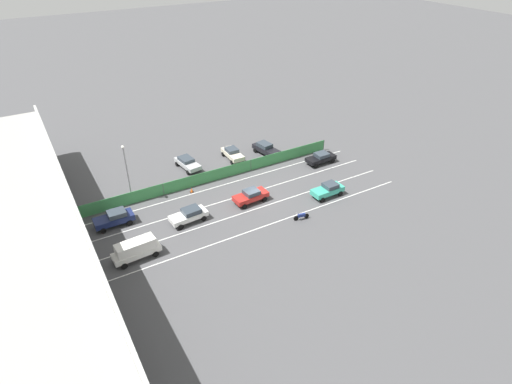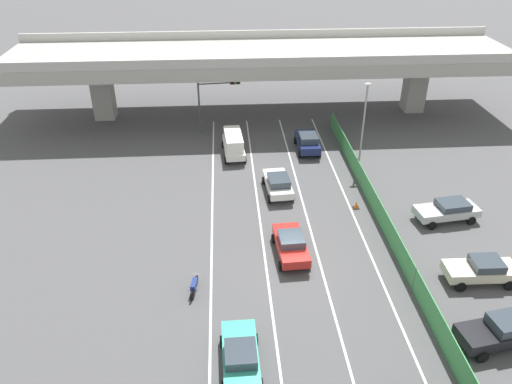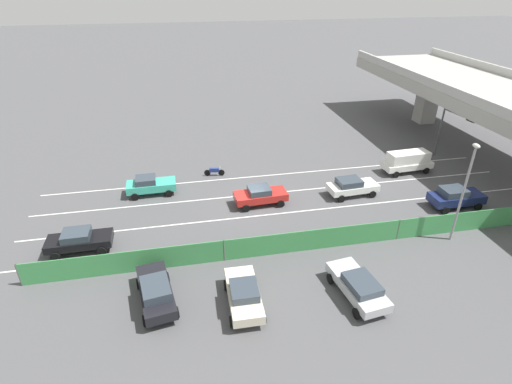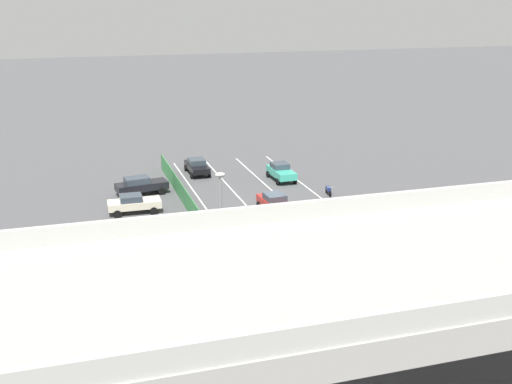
% 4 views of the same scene
% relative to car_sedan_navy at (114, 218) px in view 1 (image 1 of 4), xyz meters
% --- Properties ---
extents(ground_plane, '(300.00, 300.00, 0.00)m').
position_rel_car_sedan_navy_xyz_m(ground_plane, '(-3.54, -16.40, -0.95)').
color(ground_plane, '#4C4C4F').
extents(lane_line_left_edge, '(0.14, 42.12, 0.01)m').
position_rel_car_sedan_navy_xyz_m(lane_line_left_edge, '(-8.82, -13.34, -0.95)').
color(lane_line_left_edge, silver).
rests_on(lane_line_left_edge, ground).
extents(lane_line_mid_left, '(0.14, 42.12, 0.01)m').
position_rel_car_sedan_navy_xyz_m(lane_line_mid_left, '(-5.30, -13.34, -0.95)').
color(lane_line_mid_left, silver).
rests_on(lane_line_mid_left, ground).
extents(lane_line_mid_right, '(0.14, 42.12, 0.01)m').
position_rel_car_sedan_navy_xyz_m(lane_line_mid_right, '(-1.78, -13.34, -0.95)').
color(lane_line_mid_right, silver).
rests_on(lane_line_mid_right, ground).
extents(lane_line_right_edge, '(0.14, 42.12, 0.01)m').
position_rel_car_sedan_navy_xyz_m(lane_line_right_edge, '(1.73, -13.34, -0.95)').
color(lane_line_right_edge, silver).
rests_on(lane_line_right_edge, ground).
extents(elevated_overpass, '(52.67, 11.80, 7.72)m').
position_rel_car_sedan_navy_xyz_m(elevated_overpass, '(-3.54, 9.72, 5.08)').
color(elevated_overpass, '#A09E99').
rests_on(elevated_overpass, ground).
extents(green_fence, '(0.10, 38.22, 1.65)m').
position_rel_car_sedan_navy_xyz_m(green_fence, '(3.35, -13.34, -0.13)').
color(green_fence, '#3D8E4C').
rests_on(green_fence, ground).
extents(car_sedan_navy, '(2.05, 4.41, 1.74)m').
position_rel_car_sedan_navy_xyz_m(car_sedan_navy, '(0.00, 0.00, 0.00)').
color(car_sedan_navy, navy).
rests_on(car_sedan_navy, ground).
extents(car_taxi_teal, '(2.05, 4.24, 1.65)m').
position_rel_car_sedan_navy_xyz_m(car_taxi_teal, '(-7.26, -24.82, -0.05)').
color(car_taxi_teal, teal).
rests_on(car_taxi_teal, ground).
extents(car_sedan_white, '(2.28, 4.45, 1.58)m').
position_rel_car_sedan_navy_xyz_m(car_sedan_white, '(-3.57, -7.60, -0.07)').
color(car_sedan_white, white).
rests_on(car_sedan_white, ground).
extents(car_van_white, '(2.17, 4.96, 2.09)m').
position_rel_car_sedan_navy_xyz_m(car_van_white, '(-6.91, -0.42, 0.25)').
color(car_van_white, silver).
rests_on(car_van_white, ground).
extents(car_sedan_red, '(2.23, 4.46, 1.61)m').
position_rel_car_sedan_navy_xyz_m(car_sedan_red, '(-3.59, -15.75, -0.07)').
color(car_sedan_red, red).
rests_on(car_sedan_red, ground).
extents(car_sedan_black, '(2.05, 4.40, 1.56)m').
position_rel_car_sedan_navy_xyz_m(car_sedan_black, '(0.18, -29.45, -0.09)').
color(car_sedan_black, black).
rests_on(car_sedan_black, ground).
extents(motorcycle, '(0.60, 1.94, 0.93)m').
position_rel_car_sedan_navy_xyz_m(motorcycle, '(-9.81, -18.95, -0.49)').
color(motorcycle, black).
rests_on(motorcycle, ground).
extents(parked_sedan_dark, '(4.88, 2.56, 1.68)m').
position_rel_car_sedan_navy_xyz_m(parked_sedan_dark, '(6.55, -24.09, -0.02)').
color(parked_sedan_dark, black).
rests_on(parked_sedan_dark, ground).
extents(parked_sedan_cream, '(4.41, 2.07, 1.58)m').
position_rel_car_sedan_navy_xyz_m(parked_sedan_cream, '(7.75, -19.12, -0.07)').
color(parked_sedan_cream, beige).
rests_on(parked_sedan_cream, ground).
extents(parked_wagon_silver, '(4.78, 2.53, 1.51)m').
position_rel_car_sedan_navy_xyz_m(parked_wagon_silver, '(8.39, -12.33, -0.09)').
color(parked_wagon_silver, '#B2B5B7').
rests_on(parked_wagon_silver, ground).
extents(traffic_light, '(4.16, 0.63, 5.38)m').
position_rel_car_sedan_navy_xyz_m(traffic_light, '(-8.60, 4.87, 2.91)').
color(traffic_light, '#47474C').
rests_on(traffic_light, ground).
extents(street_lamp, '(0.60, 0.36, 7.49)m').
position_rel_car_sedan_navy_xyz_m(street_lamp, '(4.15, -3.13, 3.57)').
color(street_lamp, gray).
rests_on(street_lamp, ground).
extents(traffic_cone, '(0.47, 0.47, 0.59)m').
position_rel_car_sedan_navy_xyz_m(traffic_cone, '(2.16, -10.29, -0.68)').
color(traffic_cone, orange).
rests_on(traffic_cone, ground).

